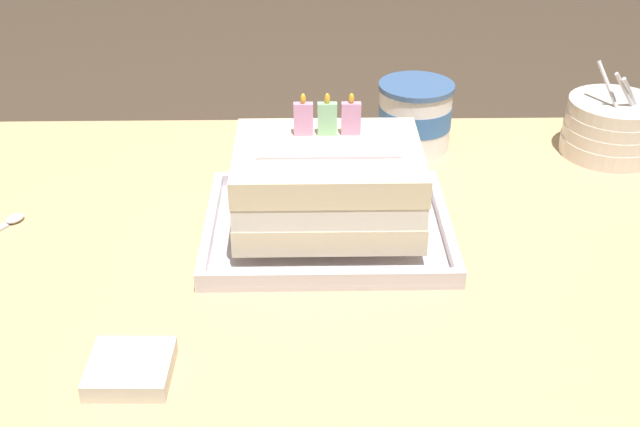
# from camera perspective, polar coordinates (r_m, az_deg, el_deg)

# --- Properties ---
(dining_table) EXTENTS (1.23, 0.73, 0.70)m
(dining_table) POSITION_cam_1_polar(r_m,az_deg,el_deg) (1.11, -0.51, -5.71)
(dining_table) COLOR tan
(dining_table) RESTS_ON ground_plane
(foil_tray) EXTENTS (0.31, 0.26, 0.02)m
(foil_tray) POSITION_cam_1_polar(r_m,az_deg,el_deg) (1.05, 0.54, -1.08)
(foil_tray) COLOR silver
(foil_tray) RESTS_ON dining_table
(birthday_cake) EXTENTS (0.23, 0.18, 0.15)m
(birthday_cake) POSITION_cam_1_polar(r_m,az_deg,el_deg) (1.02, 0.55, 2.16)
(birthday_cake) COLOR beige
(birthday_cake) RESTS_ON foil_tray
(bowl_stack) EXTENTS (0.15, 0.15, 0.15)m
(bowl_stack) POSITION_cam_1_polar(r_m,az_deg,el_deg) (1.32, 19.89, 5.73)
(bowl_stack) COLOR silver
(bowl_stack) RESTS_ON dining_table
(ice_cream_tub) EXTENTS (0.12, 0.12, 0.11)m
(ice_cream_tub) POSITION_cam_1_polar(r_m,az_deg,el_deg) (1.27, 6.70, 6.86)
(ice_cream_tub) COLOR white
(ice_cream_tub) RESTS_ON dining_table
(napkin_pile) EXTENTS (0.08, 0.08, 0.02)m
(napkin_pile) POSITION_cam_1_polar(r_m,az_deg,el_deg) (0.85, -13.23, -10.61)
(napkin_pile) COLOR silver
(napkin_pile) RESTS_ON dining_table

